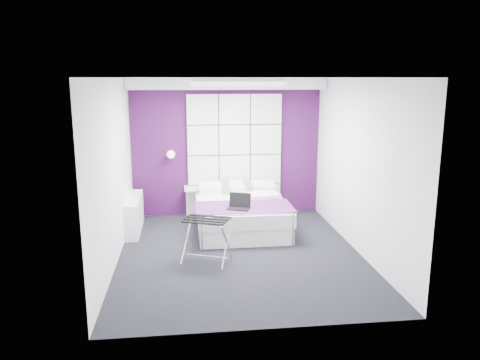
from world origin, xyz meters
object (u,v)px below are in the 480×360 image
Objects in this scene: wall_lamp at (171,154)px; nightstand at (197,188)px; radiator at (134,214)px; laptop at (238,205)px; luggage_rack at (207,240)px; bed at (241,213)px.

nightstand is (0.46, -0.04, -0.65)m from wall_lamp.
laptop is (1.73, -0.69, 0.30)m from radiator.
luggage_rack reaches higher than radiator.
laptop is at bearing -100.71° from bed.
radiator is 1.89× the size of luggage_rack.
radiator is 1.34m from nightstand.
wall_lamp reaches higher than radiator.
radiator is 1.92m from luggage_rack.
luggage_rack is 1.04m from laptop.
wall_lamp is 1.92m from laptop.
laptop reaches higher than nightstand.
bed is at bearing 87.68° from luggage_rack.
nightstand is at bearing 114.97° from luggage_rack.
laptop is at bearing -52.92° from wall_lamp.
nightstand is at bearing 33.12° from radiator.
bed is at bearing -3.67° from radiator.
luggage_rack is (0.08, -2.24, -0.25)m from nightstand.
bed is at bearing 100.60° from laptop.
nightstand is 1.54m from laptop.
bed is 5.44× the size of laptop.
luggage_rack reaches higher than nightstand.
radiator is at bearing 179.65° from laptop.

